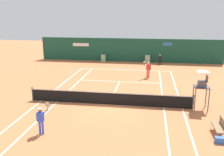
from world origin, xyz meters
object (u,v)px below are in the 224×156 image
object	(u,v)px
player_on_baseline	(148,68)
ball_kid_right_post	(160,59)
tennis_ball_by_sideline	(120,84)
equipment_bag	(224,140)
player_bench	(220,126)
tennis_ball_near_service_line	(117,81)
umpire_chair	(202,85)
player_near_side	(41,118)
tennis_ball_mid_court	(132,80)

from	to	relation	value
player_on_baseline	ball_kid_right_post	xyz separation A→B (m)	(1.43, 7.11, -0.23)
player_on_baseline	tennis_ball_by_sideline	bearing A→B (deg)	66.38
equipment_bag	tennis_ball_by_sideline	world-z (taller)	equipment_bag
player_bench	tennis_ball_near_service_line	world-z (taller)	player_bench
player_on_baseline	ball_kid_right_post	size ratio (longest dim) A/B	1.43
umpire_chair	ball_kid_right_post	bearing A→B (deg)	8.79
ball_kid_right_post	umpire_chair	bearing A→B (deg)	90.85
umpire_chair	ball_kid_right_post	world-z (taller)	umpire_chair
umpire_chair	player_on_baseline	bearing A→B (deg)	24.79
player_on_baseline	ball_kid_right_post	bearing A→B (deg)	-83.29
ball_kid_right_post	player_near_side	bearing A→B (deg)	63.02
ball_kid_right_post	tennis_ball_by_sideline	distance (m)	10.77
player_on_baseline	ball_kid_right_post	world-z (taller)	player_on_baseline
umpire_chair	player_on_baseline	xyz separation A→B (m)	(-3.80, 8.23, -0.77)
player_bench	tennis_ball_mid_court	bearing A→B (deg)	28.22
tennis_ball_mid_court	tennis_ball_by_sideline	bearing A→B (deg)	-122.36
umpire_chair	player_bench	distance (m)	4.07
player_near_side	umpire_chair	bearing A→B (deg)	31.10
player_bench	ball_kid_right_post	world-z (taller)	ball_kid_right_post
tennis_ball_by_sideline	umpire_chair	bearing A→B (deg)	-40.14
player_on_baseline	player_near_side	size ratio (longest dim) A/B	1.06
equipment_bag	tennis_ball_near_service_line	world-z (taller)	equipment_bag
equipment_bag	tennis_ball_near_service_line	xyz separation A→B (m)	(-7.08, 11.04, -0.13)
ball_kid_right_post	tennis_ball_mid_court	world-z (taller)	ball_kid_right_post
umpire_chair	player_on_baseline	size ratio (longest dim) A/B	1.44
umpire_chair	tennis_ball_near_service_line	world-z (taller)	umpire_chair
tennis_ball_mid_court	player_bench	bearing A→B (deg)	-61.78
tennis_ball_by_sideline	tennis_ball_mid_court	xyz separation A→B (m)	(0.97, 1.52, 0.00)
umpire_chair	tennis_ball_mid_court	xyz separation A→B (m)	(-5.39, 6.89, -1.72)
player_on_baseline	tennis_ball_mid_court	world-z (taller)	player_on_baseline
umpire_chair	tennis_ball_mid_court	bearing A→B (deg)	38.06
player_bench	player_near_side	bearing A→B (deg)	98.29
ball_kid_right_post	tennis_ball_near_service_line	size ratio (longest dim) A/B	19.42
tennis_ball_by_sideline	tennis_ball_mid_court	size ratio (longest dim) A/B	1.00
player_bench	tennis_ball_near_service_line	bearing A→B (deg)	35.31
equipment_bag	ball_kid_right_post	size ratio (longest dim) A/B	0.66
equipment_bag	player_on_baseline	bearing A→B (deg)	107.55
umpire_chair	player_near_side	distance (m)	10.90
umpire_chair	tennis_ball_mid_court	world-z (taller)	umpire_chair
equipment_bag	player_near_side	bearing A→B (deg)	-177.43
equipment_bag	tennis_ball_mid_court	bearing A→B (deg)	116.01
player_near_side	ball_kid_right_post	bearing A→B (deg)	72.90
ball_kid_right_post	player_bench	bearing A→B (deg)	90.20
tennis_ball_mid_court	player_on_baseline	bearing A→B (deg)	40.20
tennis_ball_by_sideline	player_near_side	bearing A→B (deg)	-106.38
umpire_chair	tennis_ball_near_service_line	size ratio (longest dim) A/B	39.98
tennis_ball_by_sideline	ball_kid_right_post	bearing A→B (deg)	68.22
player_near_side	tennis_ball_mid_court	size ratio (longest dim) A/B	26.09
tennis_ball_mid_court	tennis_ball_near_service_line	size ratio (longest dim) A/B	1.00
equipment_bag	player_bench	bearing A→B (deg)	87.83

